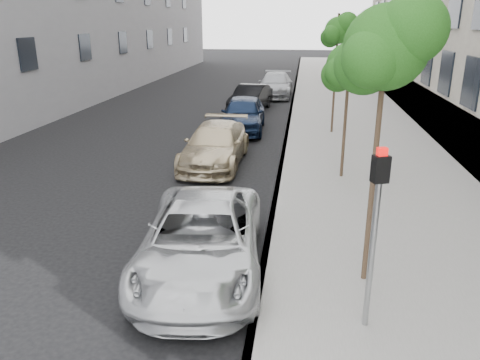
% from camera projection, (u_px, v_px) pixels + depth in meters
% --- Properties ---
extents(ground, '(160.00, 160.00, 0.00)m').
position_uv_depth(ground, '(189.00, 316.00, 8.36)').
color(ground, black).
rests_on(ground, ground).
extents(sidewalk, '(6.40, 72.00, 0.14)m').
position_uv_depth(sidewalk, '(341.00, 100.00, 30.28)').
color(sidewalk, gray).
rests_on(sidewalk, ground).
extents(curb, '(0.15, 72.00, 0.14)m').
position_uv_depth(curb, '(293.00, 99.00, 30.68)').
color(curb, '#9E9B93').
rests_on(curb, ground).
extents(tree_near, '(1.77, 1.57, 5.30)m').
position_uv_depth(tree_near, '(387.00, 48.00, 7.87)').
color(tree_near, '#38281C').
rests_on(tree_near, sidewalk).
extents(tree_mid, '(1.75, 1.55, 4.41)m').
position_uv_depth(tree_mid, '(350.00, 66.00, 14.25)').
color(tree_mid, '#38281C').
rests_on(tree_mid, sidewalk).
extents(tree_far, '(1.54, 1.34, 5.20)m').
position_uv_depth(tree_far, '(339.00, 31.00, 20.06)').
color(tree_far, '#38281C').
rests_on(tree_far, sidewalk).
extents(signal_pole, '(0.29, 0.25, 3.08)m').
position_uv_depth(signal_pole, '(375.00, 219.00, 7.28)').
color(signal_pole, '#939699').
rests_on(signal_pole, sidewalk).
extents(minivan, '(2.93, 5.46, 1.46)m').
position_uv_depth(minivan, '(201.00, 239.00, 9.63)').
color(minivan, silver).
rests_on(minivan, ground).
extents(suv, '(2.09, 5.02, 1.45)m').
position_uv_depth(suv, '(215.00, 145.00, 16.93)').
color(suv, tan).
rests_on(suv, ground).
extents(sedan_blue, '(2.14, 4.87, 1.63)m').
position_uv_depth(sedan_blue, '(243.00, 114.00, 22.01)').
color(sedan_blue, '#111E39').
rests_on(sedan_blue, ground).
extents(sedan_black, '(2.29, 4.66, 1.47)m').
position_uv_depth(sedan_black, '(251.00, 98.00, 26.97)').
color(sedan_black, black).
rests_on(sedan_black, ground).
extents(sedan_rear, '(2.27, 5.47, 1.58)m').
position_uv_depth(sedan_rear, '(275.00, 85.00, 32.10)').
color(sedan_rear, '#96999E').
rests_on(sedan_rear, ground).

